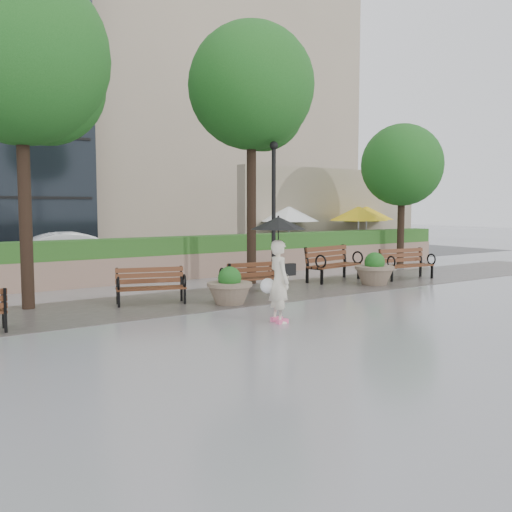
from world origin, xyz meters
TOP-DOWN VIEW (x-y plane):
  - ground at (0.00, 0.00)m, footprint 100.00×100.00m
  - cobble_strip at (0.00, 3.00)m, footprint 28.00×3.20m
  - hedge_wall at (0.00, 7.00)m, footprint 24.00×0.80m
  - cafe_wall at (9.50, 10.00)m, footprint 10.00×0.60m
  - cafe_hedge at (9.00, 7.80)m, footprint 8.00×0.50m
  - asphalt_street at (0.00, 11.00)m, footprint 40.00×7.00m
  - bldg_stone at (10.00, 23.00)m, footprint 18.00×10.00m
  - bench_1 at (-2.62, 3.02)m, footprint 1.71×1.09m
  - bench_2 at (0.30, 3.13)m, footprint 1.64×0.81m
  - bench_3 at (3.80, 3.71)m, footprint 2.10×1.15m
  - bench_4 at (6.00, 2.71)m, footprint 1.86×0.88m
  - planter_left at (-1.08, 1.99)m, footprint 1.07×1.07m
  - planter_right at (4.22, 2.39)m, footprint 1.16×1.16m
  - lamppost at (1.51, 3.74)m, footprint 0.28×0.28m
  - tree_0 at (-5.00, 4.13)m, footprint 3.91×3.90m
  - tree_1 at (1.54, 4.76)m, footprint 3.74×3.69m
  - tree_2 at (9.58, 6.03)m, footprint 3.33×3.21m
  - patio_umb_white at (6.33, 9.19)m, footprint 2.50×2.50m
  - patio_umb_yellow_a at (9.46, 8.33)m, footprint 2.50×2.50m
  - patio_umb_yellow_b at (11.13, 9.50)m, footprint 2.50×2.50m
  - car_right at (-2.14, 9.88)m, footprint 4.54×2.03m
  - pedestrian at (-1.38, -0.33)m, footprint 1.15×1.15m

SIDE VIEW (x-z plane):
  - ground at x=0.00m, z-range 0.00..0.00m
  - asphalt_street at x=0.00m, z-range 0.00..0.00m
  - cobble_strip at x=0.00m, z-range 0.00..0.01m
  - bench_2 at x=0.30m, z-range -0.17..0.67m
  - bench_1 at x=-2.62m, z-range -0.17..0.69m
  - bench_4 at x=6.00m, z-range -0.20..0.77m
  - bench_3 at x=3.80m, z-range -0.22..0.85m
  - planter_left at x=-1.08m, z-range -0.10..0.80m
  - planter_right at x=4.22m, z-range -0.11..0.86m
  - cafe_hedge at x=9.00m, z-range 0.00..0.90m
  - hedge_wall at x=0.00m, z-range -0.01..1.34m
  - car_right at x=-2.14m, z-range 0.00..1.45m
  - pedestrian at x=-1.38m, z-range 0.23..2.33m
  - lamppost at x=1.51m, z-range -0.24..3.90m
  - patio_umb_white at x=6.33m, z-range 0.84..3.14m
  - patio_umb_yellow_a at x=9.46m, z-range 0.84..3.14m
  - patio_umb_yellow_b at x=11.13m, z-range 0.84..3.14m
  - cafe_wall at x=9.50m, z-range 0.00..4.00m
  - tree_2 at x=9.58m, z-range 1.06..6.60m
  - tree_0 at x=-5.00m, z-range 1.68..9.22m
  - tree_1 at x=1.54m, z-range 1.83..9.49m
  - bldg_stone at x=10.00m, z-range 0.00..20.00m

